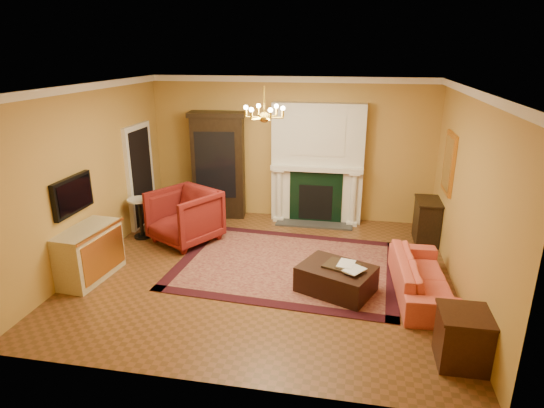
% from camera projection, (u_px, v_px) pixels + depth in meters
% --- Properties ---
extents(floor, '(6.00, 5.50, 0.02)m').
position_uv_depth(floor, '(265.00, 272.00, 7.59)').
color(floor, brown).
rests_on(floor, ground).
extents(ceiling, '(6.00, 5.50, 0.02)m').
position_uv_depth(ceiling, '(264.00, 86.00, 6.61)').
color(ceiling, silver).
rests_on(ceiling, wall_back).
extents(wall_back, '(6.00, 0.02, 3.00)m').
position_uv_depth(wall_back, '(290.00, 149.00, 9.67)').
color(wall_back, '#B58D41').
rests_on(wall_back, floor).
extents(wall_front, '(6.00, 0.02, 3.00)m').
position_uv_depth(wall_front, '(210.00, 262.00, 4.53)').
color(wall_front, '#B58D41').
rests_on(wall_front, floor).
extents(wall_left, '(0.02, 5.50, 3.00)m').
position_uv_depth(wall_left, '(89.00, 176.00, 7.62)').
color(wall_left, '#B58D41').
rests_on(wall_left, floor).
extents(wall_right, '(0.02, 5.50, 3.00)m').
position_uv_depth(wall_right, '(468.00, 196.00, 6.58)').
color(wall_right, '#B58D41').
rests_on(wall_right, floor).
extents(fireplace, '(1.90, 0.70, 2.50)m').
position_uv_depth(fireplace, '(317.00, 166.00, 9.49)').
color(fireplace, silver).
rests_on(fireplace, wall_back).
extents(crown_molding, '(6.00, 5.50, 0.12)m').
position_uv_depth(crown_molding, '(276.00, 86.00, 7.52)').
color(crown_molding, white).
rests_on(crown_molding, ceiling).
extents(doorway, '(0.08, 1.05, 2.10)m').
position_uv_depth(doorway, '(141.00, 176.00, 9.34)').
color(doorway, silver).
rests_on(doorway, wall_left).
extents(tv_panel, '(0.09, 0.95, 0.58)m').
position_uv_depth(tv_panel, '(73.00, 195.00, 7.10)').
color(tv_panel, black).
rests_on(tv_panel, wall_left).
extents(gilt_mirror, '(0.06, 0.76, 1.05)m').
position_uv_depth(gilt_mirror, '(449.00, 163.00, 7.84)').
color(gilt_mirror, gold).
rests_on(gilt_mirror, wall_right).
extents(chandelier, '(0.63, 0.55, 0.53)m').
position_uv_depth(chandelier, '(264.00, 113.00, 6.74)').
color(chandelier, gold).
rests_on(chandelier, ceiling).
extents(oriental_rug, '(3.88, 3.02, 0.01)m').
position_uv_depth(oriental_rug, '(287.00, 265.00, 7.79)').
color(oriental_rug, '#430E19').
rests_on(oriental_rug, floor).
extents(china_cabinet, '(1.15, 0.64, 2.18)m').
position_uv_depth(china_cabinet, '(219.00, 168.00, 9.81)').
color(china_cabinet, black).
rests_on(china_cabinet, floor).
extents(wingback_armchair, '(1.45, 1.43, 1.12)m').
position_uv_depth(wingback_armchair, '(184.00, 214.00, 8.59)').
color(wingback_armchair, maroon).
rests_on(wingback_armchair, floor).
extents(pedestal_table, '(0.45, 0.45, 0.80)m').
position_uv_depth(pedestal_table, '(141.00, 215.00, 8.81)').
color(pedestal_table, black).
rests_on(pedestal_table, floor).
extents(commode, '(0.64, 1.19, 0.85)m').
position_uv_depth(commode, '(88.00, 253.00, 7.24)').
color(commode, beige).
rests_on(commode, floor).
extents(coral_sofa, '(0.67, 1.98, 0.76)m').
position_uv_depth(coral_sofa, '(423.00, 271.00, 6.76)').
color(coral_sofa, '#D15642').
rests_on(coral_sofa, floor).
extents(end_table, '(0.55, 0.55, 0.64)m').
position_uv_depth(end_table, '(463.00, 339.00, 5.27)').
color(end_table, black).
rests_on(end_table, floor).
extents(console_table, '(0.42, 0.72, 0.80)m').
position_uv_depth(console_table, '(427.00, 222.00, 8.64)').
color(console_table, black).
rests_on(console_table, floor).
extents(leather_ottoman, '(1.28, 1.13, 0.40)m').
position_uv_depth(leather_ottoman, '(336.00, 279.00, 6.88)').
color(leather_ottoman, black).
rests_on(leather_ottoman, oriental_rug).
extents(ottoman_tray, '(0.61, 0.55, 0.03)m').
position_uv_depth(ottoman_tray, '(342.00, 266.00, 6.82)').
color(ottoman_tray, black).
rests_on(ottoman_tray, leather_ottoman).
extents(book_a, '(0.24, 0.08, 0.32)m').
position_uv_depth(book_a, '(339.00, 254.00, 6.80)').
color(book_a, gray).
rests_on(book_a, ottoman_tray).
extents(book_b, '(0.21, 0.16, 0.32)m').
position_uv_depth(book_b, '(348.00, 258.00, 6.65)').
color(book_b, gray).
rests_on(book_b, ottoman_tray).
extents(topiary_left, '(0.15, 0.15, 0.40)m').
position_uv_depth(topiary_left, '(289.00, 154.00, 9.47)').
color(topiary_left, gray).
rests_on(topiary_left, fireplace).
extents(topiary_right, '(0.16, 0.16, 0.43)m').
position_uv_depth(topiary_right, '(354.00, 156.00, 9.23)').
color(topiary_right, gray).
rests_on(topiary_right, fireplace).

